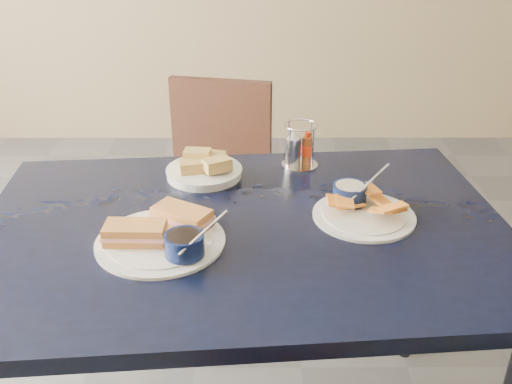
{
  "coord_description": "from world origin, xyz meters",
  "views": [
    {
      "loc": [
        -0.16,
        -1.19,
        1.47
      ],
      "look_at": [
        -0.16,
        0.07,
        0.82
      ],
      "focal_mm": 40.0,
      "sensor_mm": 36.0,
      "label": 1
    }
  ],
  "objects_px": {
    "dining_table": "(244,245)",
    "bread_basket": "(204,169)",
    "condiment_caddy": "(299,148)",
    "chair_far": "(213,176)",
    "sandwich_plate": "(164,234)",
    "plantain_plate": "(359,206)"
  },
  "relations": [
    {
      "from": "bread_basket",
      "to": "condiment_caddy",
      "type": "xyz_separation_m",
      "value": [
        0.28,
        0.07,
        0.03
      ]
    },
    {
      "from": "plantain_plate",
      "to": "bread_basket",
      "type": "xyz_separation_m",
      "value": [
        -0.41,
        0.22,
        0.0
      ]
    },
    {
      "from": "sandwich_plate",
      "to": "dining_table",
      "type": "bearing_deg",
      "value": 24.62
    },
    {
      "from": "chair_far",
      "to": "condiment_caddy",
      "type": "relative_size",
      "value": 6.3
    },
    {
      "from": "chair_far",
      "to": "sandwich_plate",
      "type": "relative_size",
      "value": 2.7
    },
    {
      "from": "chair_far",
      "to": "sandwich_plate",
      "type": "height_order",
      "value": "sandwich_plate"
    },
    {
      "from": "dining_table",
      "to": "bread_basket",
      "type": "distance_m",
      "value": 0.32
    },
    {
      "from": "bread_basket",
      "to": "plantain_plate",
      "type": "bearing_deg",
      "value": -28.26
    },
    {
      "from": "sandwich_plate",
      "to": "condiment_caddy",
      "type": "xyz_separation_m",
      "value": [
        0.34,
        0.44,
        0.03
      ]
    },
    {
      "from": "chair_far",
      "to": "bread_basket",
      "type": "distance_m",
      "value": 0.62
    },
    {
      "from": "sandwich_plate",
      "to": "bread_basket",
      "type": "height_order",
      "value": "sandwich_plate"
    },
    {
      "from": "plantain_plate",
      "to": "condiment_caddy",
      "type": "xyz_separation_m",
      "value": [
        -0.14,
        0.3,
        0.04
      ]
    },
    {
      "from": "dining_table",
      "to": "sandwich_plate",
      "type": "relative_size",
      "value": 4.35
    },
    {
      "from": "condiment_caddy",
      "to": "chair_far",
      "type": "bearing_deg",
      "value": 122.34
    },
    {
      "from": "chair_far",
      "to": "sandwich_plate",
      "type": "xyz_separation_m",
      "value": [
        -0.04,
        -0.91,
        0.28
      ]
    },
    {
      "from": "plantain_plate",
      "to": "condiment_caddy",
      "type": "height_order",
      "value": "condiment_caddy"
    },
    {
      "from": "condiment_caddy",
      "to": "plantain_plate",
      "type": "bearing_deg",
      "value": -65.36
    },
    {
      "from": "dining_table",
      "to": "bread_basket",
      "type": "relative_size",
      "value": 6.35
    },
    {
      "from": "chair_far",
      "to": "bread_basket",
      "type": "height_order",
      "value": "chair_far"
    },
    {
      "from": "chair_far",
      "to": "sandwich_plate",
      "type": "distance_m",
      "value": 0.96
    },
    {
      "from": "plantain_plate",
      "to": "dining_table",
      "type": "bearing_deg",
      "value": -169.01
    },
    {
      "from": "chair_far",
      "to": "condiment_caddy",
      "type": "distance_m",
      "value": 0.64
    }
  ]
}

